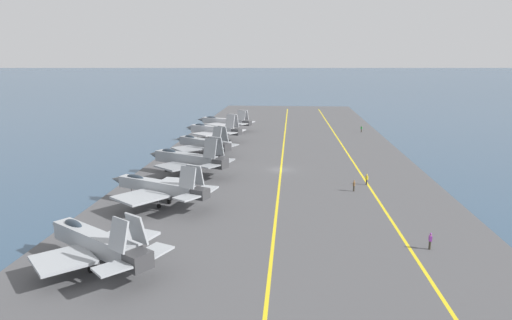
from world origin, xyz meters
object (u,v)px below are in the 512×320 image
crew_brown_vest (354,185)px  parked_jet_third (187,159)px  parked_jet_sixth (225,121)px  crew_yellow_vest (367,179)px  parked_jet_fourth (202,143)px  crew_green_vest (361,129)px  parked_jet_nearest (96,242)px  crew_purple_vest (430,240)px  parked_jet_fifth (214,130)px  parked_jet_second (159,187)px

crew_brown_vest → parked_jet_third: bearing=73.9°
parked_jet_sixth → crew_yellow_vest: size_ratio=9.91×
parked_jet_fourth → crew_green_vest: bearing=-48.9°
parked_jet_nearest → crew_green_vest: parked_jet_nearest is taller
parked_jet_sixth → crew_purple_vest: 85.29m
crew_green_vest → crew_brown_vest: 57.88m
parked_jet_fifth → crew_purple_vest: size_ratio=8.62×
parked_jet_third → crew_brown_vest: (-7.81, -27.08, -1.87)m
parked_jet_nearest → parked_jet_fourth: bearing=-0.1°
parked_jet_fourth → crew_brown_vest: (-24.70, -27.82, -1.45)m
parked_jet_second → parked_jet_sixth: (66.40, 0.87, -0.12)m
parked_jet_second → parked_jet_fourth: (33.52, 0.67, -0.20)m
parked_jet_second → crew_green_vest: size_ratio=9.44×
parked_jet_nearest → crew_brown_vest: bearing=-45.5°
parked_jet_sixth → parked_jet_second: bearing=-179.2°
parked_jet_third → crew_purple_vest: (-28.80, -32.19, -1.82)m
crew_purple_vest → crew_brown_vest: (20.99, 5.12, -0.05)m
parked_jet_nearest → crew_green_vest: bearing=-23.8°
parked_jet_fifth → parked_jet_third: bearing=-178.0°
parked_jet_fourth → crew_purple_vest: 56.35m
parked_jet_third → parked_jet_fifth: parked_jet_third is taller
parked_jet_third → crew_purple_vest: 43.23m
parked_jet_third → crew_yellow_vest: 29.87m
parked_jet_second → crew_brown_vest: (8.82, -27.15, -1.65)m
crew_green_vest → crew_brown_vest: size_ratio=1.00×
crew_purple_vest → parked_jet_sixth: bearing=22.9°
parked_jet_nearest → crew_yellow_vest: bearing=-44.1°
parked_jet_sixth → crew_yellow_vest: 61.80m
parked_jet_second → parked_jet_third: size_ratio=1.01×
crew_yellow_vest → crew_purple_vest: 24.99m
crew_green_vest → crew_purple_vest: size_ratio=0.95×
parked_jet_fourth → parked_jet_fifth: size_ratio=0.95×
parked_jet_nearest → parked_jet_fifth: 68.24m
parked_jet_fourth → crew_brown_vest: parked_jet_fourth is taller
crew_brown_vest → parked_jet_fourth: bearing=48.4°
crew_green_vest → crew_purple_vest: (-78.12, 4.22, 0.05)m
parked_jet_sixth → crew_brown_vest: bearing=-154.1°
parked_jet_fifth → parked_jet_sixth: parked_jet_fifth is taller
parked_jet_fifth → crew_yellow_vest: (-36.95, -30.67, -1.78)m
parked_jet_nearest → parked_jet_fourth: size_ratio=1.01×
parked_jet_fifth → crew_yellow_vest: parked_jet_fifth is taller
parked_jet_fifth → crew_purple_vest: 70.23m
parked_jet_nearest → parked_jet_third: parked_jet_third is taller
crew_yellow_vest → crew_green_vest: size_ratio=1.00×
parked_jet_second → parked_jet_sixth: size_ratio=0.95×
crew_yellow_vest → crew_brown_vest: bearing=147.4°
parked_jet_third → crew_green_vest: (49.32, -36.41, -1.86)m
crew_yellow_vest → crew_brown_vest: (-3.86, 2.47, 0.00)m
crew_brown_vest → parked_jet_fifth: bearing=34.6°
parked_jet_fourth → crew_green_vest: (32.42, -37.16, -1.44)m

